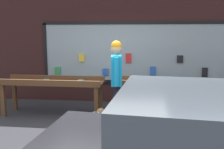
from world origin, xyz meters
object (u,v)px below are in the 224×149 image
at_px(display_table_left, 52,85).
at_px(small_dog, 96,116).
at_px(person_browsing, 116,75).
at_px(display_table_right, 172,87).

bearing_deg(display_table_left, small_dog, -33.31).
bearing_deg(small_dog, person_browsing, -25.64).
bearing_deg(display_table_right, small_dog, -154.51).
distance_m(display_table_left, person_browsing, 1.68).
bearing_deg(display_table_left, person_browsing, -16.43).
height_order(display_table_left, display_table_right, display_table_right).
relative_size(person_browsing, small_dog, 3.31).
distance_m(display_table_left, small_dog, 1.49).
bearing_deg(small_dog, display_table_left, 83.07).
height_order(display_table_right, person_browsing, person_browsing).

